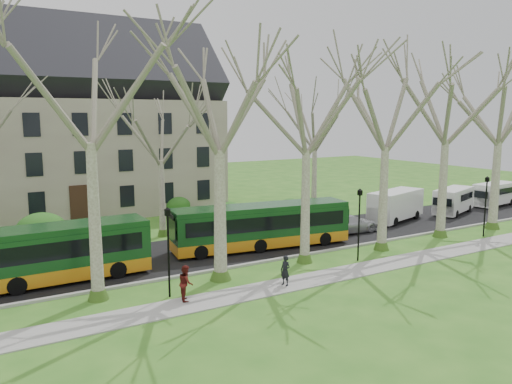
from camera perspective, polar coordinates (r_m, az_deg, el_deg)
ground at (r=28.34m, az=0.99°, el=-9.10°), size 120.00×120.00×0.00m
sidewalk at (r=26.34m, az=3.88°, el=-10.45°), size 70.00×2.00×0.06m
road at (r=32.95m, az=-4.04°, el=-6.50°), size 80.00×8.00×0.06m
curb at (r=29.55m, az=-0.54°, el=-8.20°), size 80.00×0.25×0.14m
building at (r=47.70m, az=-20.89°, el=7.43°), size 26.50×12.20×16.00m
tree_row_verge at (r=27.29m, az=0.70°, el=5.21°), size 49.00×7.00×14.00m
tree_row_far at (r=36.42m, az=-9.91°, el=4.39°), size 33.00×7.00×12.00m
lamp_row at (r=26.83m, az=2.12°, el=-4.42°), size 36.22×0.22×4.30m
hedges at (r=38.95m, az=-15.88°, el=-2.98°), size 30.60×8.60×2.00m
bus_lead at (r=28.03m, az=-24.78°, el=-6.73°), size 12.28×2.69×3.06m
bus_follow at (r=32.76m, az=0.64°, el=-3.86°), size 12.03×4.03×2.95m
sedan at (r=37.64m, az=10.48°, el=-3.57°), size 4.80×1.96×1.39m
van_a at (r=42.64m, az=15.67°, el=-1.54°), size 6.10×3.60×2.51m
van_b at (r=47.49m, az=21.64°, el=-0.97°), size 5.49×3.45×2.25m
van_c at (r=53.13m, az=25.60°, el=-0.26°), size 5.25×2.43×2.21m
pedestrian_a at (r=25.82m, az=3.37°, el=-8.96°), size 0.52×0.65×1.55m
pedestrian_b at (r=24.00m, az=-8.03°, el=-10.24°), size 0.83×0.96×1.69m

